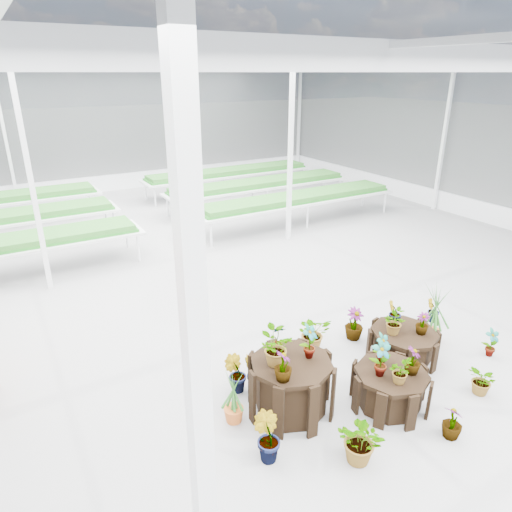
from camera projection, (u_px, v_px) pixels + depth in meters
ground_plane at (274, 338)px, 7.76m from camera, size 24.00×24.00×0.00m
greenhouse_shell at (276, 210)px, 6.92m from camera, size 18.00×24.00×4.50m
steel_frame at (276, 210)px, 6.92m from camera, size 18.00×24.00×4.50m
nursery_benches at (142, 211)px, 13.37m from camera, size 16.00×7.00×0.84m
plinth_tall at (291, 386)px, 5.98m from camera, size 1.21×1.21×0.76m
plinth_mid at (390, 389)px, 6.10m from camera, size 1.22×1.22×0.53m
plinth_low at (403, 344)px, 7.14m from camera, size 1.26×1.26×0.48m
nursery_plants at (351, 358)px, 6.42m from camera, size 4.61×2.88×1.25m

